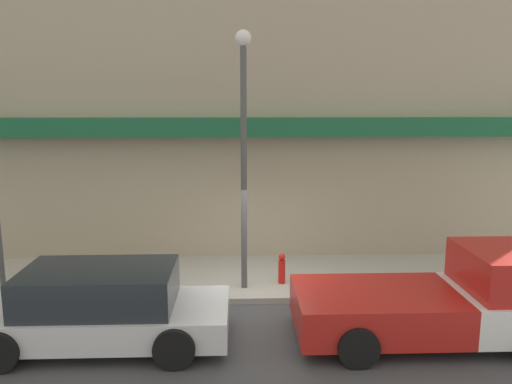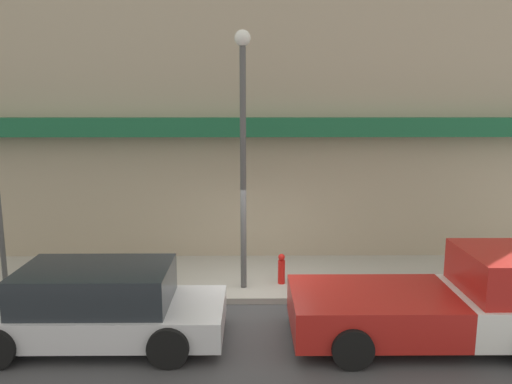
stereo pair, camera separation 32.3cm
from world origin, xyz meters
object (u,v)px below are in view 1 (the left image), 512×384
(pickup_truck, at_px, (448,300))
(parked_car, at_px, (100,307))
(street_lamp, at_px, (244,133))
(fire_hydrant, at_px, (282,269))

(pickup_truck, bearing_deg, parked_car, 178.12)
(parked_car, bearing_deg, street_lamp, 40.07)
(fire_hydrant, relative_size, street_lamp, 0.13)
(pickup_truck, height_order, parked_car, pickup_truck)
(pickup_truck, relative_size, street_lamp, 0.86)
(fire_hydrant, distance_m, street_lamp, 3.42)
(fire_hydrant, bearing_deg, pickup_truck, -42.46)
(pickup_truck, distance_m, parked_car, 6.56)
(street_lamp, bearing_deg, fire_hydrant, 14.56)
(fire_hydrant, xyz_separation_m, street_lamp, (-0.91, -0.24, 3.29))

